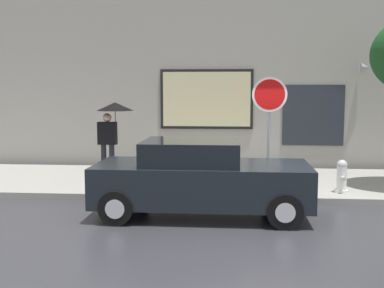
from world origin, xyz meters
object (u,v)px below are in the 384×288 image
Objects in this scene: parked_car at (200,179)px; fire_hydrant at (342,177)px; stop_sign at (269,112)px; pedestrian_with_umbrella at (112,118)px.

parked_car reaches higher than fire_hydrant.
fire_hydrant is 0.29× the size of stop_sign.
parked_car is 5.59× the size of fire_hydrant.
parked_car is at bearing -52.17° from pedestrian_with_umbrella.
pedestrian_with_umbrella is 0.77× the size of stop_sign.
parked_car is 2.34m from stop_sign.
parked_car is 1.60× the size of stop_sign.
stop_sign reaches higher than pedestrian_with_umbrella.
stop_sign is at bearing -169.30° from fire_hydrant.
pedestrian_with_umbrella is at bearing 164.21° from fire_hydrant.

